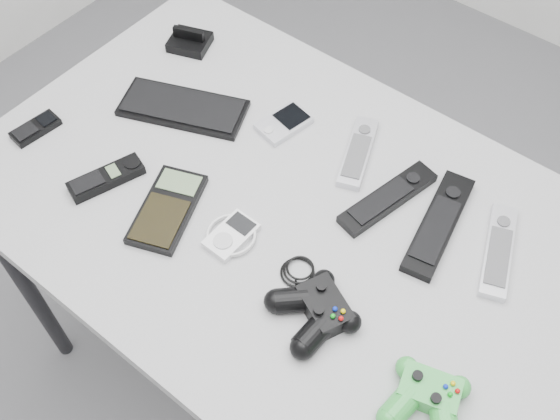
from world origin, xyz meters
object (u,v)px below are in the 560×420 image
Objects in this scene: controller_black at (317,309)px; pda at (284,123)px; remote_silver_b at (499,250)px; controller_green at (427,398)px; pda_keyboard at (183,107)px; cordless_handset at (106,178)px; remote_silver_a at (358,152)px; remote_black_b at (439,223)px; mobile_phone at (35,128)px; remote_black_a at (388,198)px; desk at (287,229)px; calculator at (167,209)px; mp3_player at (231,235)px.

pda is at bearing 159.91° from controller_black.
controller_green reaches higher than remote_silver_b.
cordless_handset is at bearing -108.38° from pda_keyboard.
remote_silver_a is 0.21m from remote_black_b.
remote_silver_a is 1.84× the size of mobile_phone.
pda is 1.08× the size of mobile_phone.
remote_silver_b is at bearing 81.04° from controller_green.
remote_black_a is at bearing 30.85° from mobile_phone.
desk is at bearing -123.47° from remote_black_a.
pda is at bearing 130.07° from desk.
controller_black is 0.21m from controller_green.
calculator is 1.34× the size of controller_green.
pda is at bearing 4.16° from pda_keyboard.
mp3_player is (-0.07, -0.30, -0.00)m from remote_silver_a.
desk is 4.67× the size of pda_keyboard.
controller_green reaches higher than remote_black_b.
mobile_phone is (-0.38, -0.32, -0.00)m from pda.
remote_black_b is at bearing 100.98° from controller_black.
controller_green is (0.68, 0.00, 0.01)m from cordless_handset.
controller_black is at bearing -113.90° from remote_black_b.
desk is 0.20m from remote_black_a.
mobile_phone is at bearing -128.61° from pda.
calculator is (0.15, -0.20, 0.00)m from pda_keyboard.
mobile_phone is at bearing -173.03° from mp3_player.
controller_black reaches higher than remote_black_b.
desk is 6.19× the size of remote_silver_b.
remote_silver_a is at bearing -3.03° from pda_keyboard.
remote_silver_b is 0.87× the size of controller_black.
remote_black_b reaches higher than remote_silver_b.
remote_silver_b is 0.58m from calculator.
remote_silver_a is 0.92× the size of remote_silver_b.
remote_silver_b is 0.46m from mp3_player.
controller_black reaches higher than remote_silver_a.
pda is at bearing 62.47° from calculator.
pda is (-0.13, 0.16, 0.08)m from desk.
cordless_handset is 0.68m from controller_green.
pda_keyboard is 0.25m from calculator.
mobile_phone is at bearing -160.85° from cordless_handset.
pda is at bearing 166.11° from remote_black_b.
remote_silver_b is at bearing 10.61° from pda.
calculator is (-0.40, -0.27, -0.00)m from remote_black_b.
remote_silver_a is at bearing 78.58° from mp3_player.
controller_green is (0.25, -0.28, 0.01)m from remote_black_a.
pda_keyboard is 2.68× the size of mp3_player.
remote_black_b is 0.32m from controller_green.
remote_black_b is at bearing -35.09° from remote_silver_a.
cordless_handset reaches higher than remote_silver_a.
pda is 0.27m from remote_black_a.
pda reaches higher than pda_keyboard.
pda_keyboard is at bearing 168.80° from desk.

